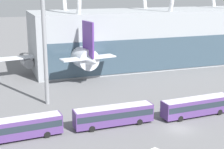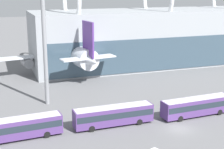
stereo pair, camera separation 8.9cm
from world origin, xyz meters
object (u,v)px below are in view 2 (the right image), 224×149
shuttle_bus_2 (197,106)px  floodlight_mast (43,9)px  airliner_at_gate_near (66,50)px  shuttle_bus_1 (114,115)px  shuttle_bus_0 (17,127)px  airliner_at_gate_far (216,39)px

shuttle_bus_2 → floodlight_mast: bearing=144.6°
airliner_at_gate_near → floodlight_mast: floodlight_mast is taller
shuttle_bus_1 → floodlight_mast: bearing=120.1°
shuttle_bus_2 → floodlight_mast: size_ratio=0.42×
airliner_at_gate_near → shuttle_bus_1: airliner_at_gate_near is taller
shuttle_bus_1 → floodlight_mast: floodlight_mast is taller
airliner_at_gate_near → shuttle_bus_0: airliner_at_gate_near is taller
shuttle_bus_2 → airliner_at_gate_far: bearing=48.4°
shuttle_bus_0 → shuttle_bus_2: 30.12m
shuttle_bus_0 → shuttle_bus_2: same height
airliner_at_gate_near → shuttle_bus_0: size_ratio=3.04×
shuttle_bus_1 → floodlight_mast: size_ratio=0.42×
shuttle_bus_0 → floodlight_mast: floodlight_mast is taller
airliner_at_gate_near → floodlight_mast: 30.06m
airliner_at_gate_near → shuttle_bus_1: (-0.78, -40.00, -3.67)m
floodlight_mast → airliner_at_gate_far: bearing=26.7°
airliner_at_gate_far → shuttle_bus_0: airliner_at_gate_far is taller
shuttle_bus_0 → airliner_at_gate_far: bearing=30.0°
shuttle_bus_0 → airliner_at_gate_near: bearing=64.7°
airliner_at_gate_far → shuttle_bus_2: 57.60m
shuttle_bus_0 → floodlight_mast: 22.63m
airliner_at_gate_near → shuttle_bus_2: bearing=-168.9°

